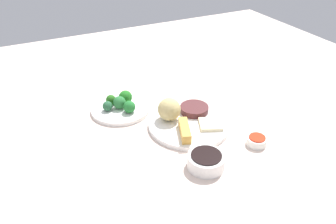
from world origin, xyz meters
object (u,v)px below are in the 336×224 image
main_plate (189,124)px  sauce_ramekin_sweet_and_sour (257,141)px  soy_sauce_bowl (206,161)px  broccoli_plate (121,109)px

main_plate → sauce_ramekin_sweet_and_sour: (-0.18, -0.14, 0.00)m
main_plate → soy_sauce_bowl: soy_sauce_bowl is taller
broccoli_plate → sauce_ramekin_sweet_and_sour: size_ratio=3.43×
sauce_ramekin_sweet_and_sour → main_plate: bearing=37.5°
main_plate → sauce_ramekin_sweet_and_sour: sauce_ramekin_sweet_and_sour is taller
soy_sauce_bowl → sauce_ramekin_sweet_and_sour: (0.02, -0.20, -0.01)m
soy_sauce_bowl → sauce_ramekin_sweet_and_sour: soy_sauce_bowl is taller
broccoli_plate → sauce_ramekin_sweet_and_sour: 0.50m
main_plate → soy_sauce_bowl: (-0.21, 0.06, 0.01)m
broccoli_plate → main_plate: bearing=-138.6°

